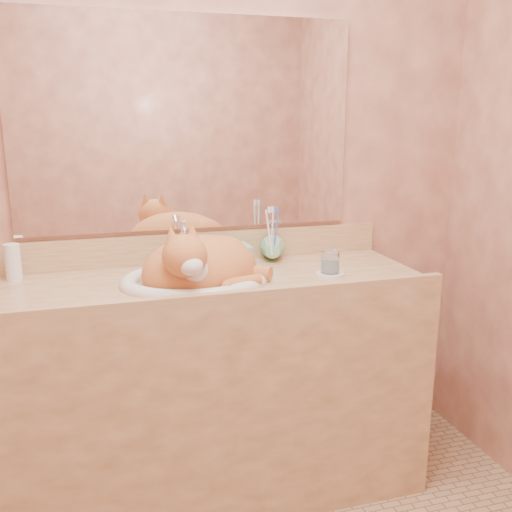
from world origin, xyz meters
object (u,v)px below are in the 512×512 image
object	(u,v)px
water_glass	(330,262)
soap_dispenser	(243,245)
vanity_counter	(206,388)
toothbrush_cup	(273,253)
sink_basin	(194,260)
cat	(200,263)

from	to	relation	value
water_glass	soap_dispenser	bearing A→B (deg)	145.61
vanity_counter	soap_dispenser	bearing A→B (deg)	33.29
toothbrush_cup	water_glass	bearing A→B (deg)	-55.48
toothbrush_cup	sink_basin	bearing A→B (deg)	-154.13
vanity_counter	sink_basin	size ratio (longest dim) A/B	3.11
toothbrush_cup	soap_dispenser	bearing A→B (deg)	-167.26
cat	toothbrush_cup	xyz separation A→B (m)	(0.33, 0.18, -0.03)
vanity_counter	soap_dispenser	distance (m)	0.56
vanity_counter	cat	size ratio (longest dim) A/B	3.68
toothbrush_cup	cat	bearing A→B (deg)	-150.76
soap_dispenser	water_glass	bearing A→B (deg)	-36.44
sink_basin	soap_dispenser	distance (m)	0.26
vanity_counter	sink_basin	xyz separation A→B (m)	(-0.04, -0.02, 0.51)
toothbrush_cup	water_glass	world-z (taller)	toothbrush_cup
vanity_counter	cat	xyz separation A→B (m)	(-0.02, -0.04, 0.50)
vanity_counter	soap_dispenser	world-z (taller)	soap_dispenser
sink_basin	toothbrush_cup	bearing A→B (deg)	25.13
toothbrush_cup	vanity_counter	bearing A→B (deg)	-154.48
soap_dispenser	water_glass	world-z (taller)	soap_dispenser
vanity_counter	cat	distance (m)	0.50
vanity_counter	water_glass	bearing A→B (deg)	-9.11
sink_basin	soap_dispenser	size ratio (longest dim) A/B	2.88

